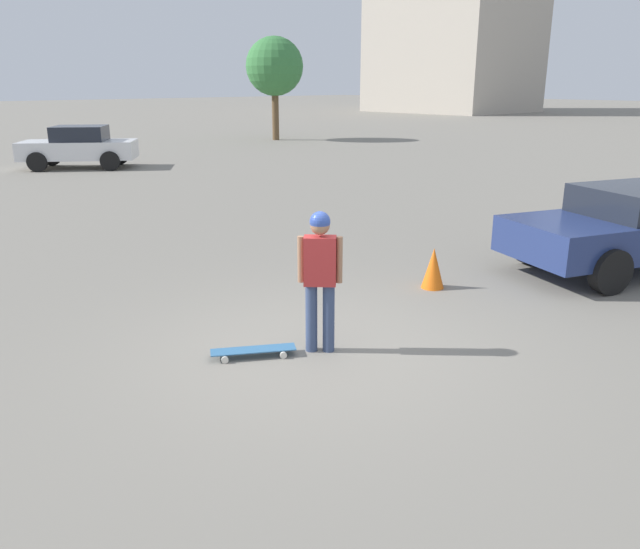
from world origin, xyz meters
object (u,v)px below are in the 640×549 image
(car_parked_near, at_px, (638,226))
(skateboard, at_px, (253,351))
(car_parked_far, at_px, (79,146))
(person, at_px, (320,270))
(traffic_cone, at_px, (433,268))

(car_parked_near, bearing_deg, skateboard, 8.60)
(car_parked_near, relative_size, car_parked_far, 1.13)
(person, height_order, traffic_cone, person)
(car_parked_near, relative_size, traffic_cone, 7.66)
(person, bearing_deg, car_parked_near, 35.49)
(person, relative_size, car_parked_near, 0.35)
(skateboard, relative_size, traffic_cone, 1.49)
(car_parked_near, bearing_deg, traffic_cone, -5.61)
(skateboard, xyz_separation_m, traffic_cone, (-0.15, 3.54, 0.24))
(skateboard, distance_m, traffic_cone, 3.55)
(car_parked_near, height_order, car_parked_far, car_parked_far)
(car_parked_near, bearing_deg, person, 10.78)
(car_parked_far, bearing_deg, traffic_cone, 119.93)
(person, height_order, skateboard, person)
(skateboard, height_order, traffic_cone, traffic_cone)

